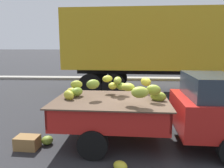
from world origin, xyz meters
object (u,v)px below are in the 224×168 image
Objects in this scene: fallen_banana_bunch_near_tailgate at (47,140)px; fallen_banana_bunch_by_wheel at (120,166)px; pickup_truck at (190,109)px; semi_trailer at (191,41)px; produce_crate at (27,142)px.

fallen_banana_bunch_near_tailgate is 2.04m from fallen_banana_bunch_by_wheel.
semi_trailer is (1.58, 5.68, 1.65)m from pickup_truck.
fallen_banana_bunch_near_tailgate reaches higher than fallen_banana_bunch_by_wheel.
semi_trailer is at bearing 65.05° from fallen_banana_bunch_by_wheel.
semi_trailer reaches higher than fallen_banana_bunch_near_tailgate.
fallen_banana_bunch_near_tailgate is (-4.96, -5.84, -2.44)m from semi_trailer.
fallen_banana_bunch_near_tailgate is at bearing 150.05° from fallen_banana_bunch_by_wheel.
pickup_truck reaches higher than produce_crate.
semi_trailer is 7.96m from fallen_banana_bunch_by_wheel.
fallen_banana_bunch_by_wheel is (1.77, -1.02, -0.01)m from fallen_banana_bunch_near_tailgate.
produce_crate is at bearing -147.84° from fallen_banana_bunch_near_tailgate.
semi_trailer is 8.44m from produce_crate.
produce_crate is (-5.34, -6.08, -2.39)m from semi_trailer.
pickup_truck is 3.85m from produce_crate.
semi_trailer is at bearing 49.66° from fallen_banana_bunch_near_tailgate.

